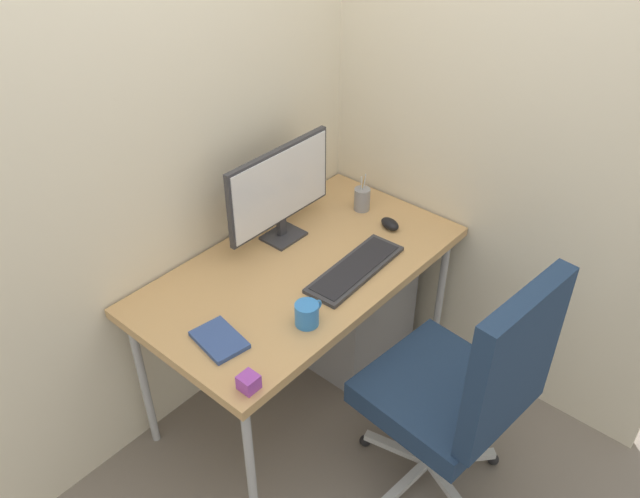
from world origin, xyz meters
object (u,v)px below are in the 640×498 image
object	(u,v)px
keyboard	(355,269)
mouse	(390,224)
office_chair	(465,387)
monitor	(280,189)
notebook	(219,340)
coffee_mug	(307,314)
desk_clamp_accessory	(249,382)
filing_cabinet	(350,297)
pen_holder	(362,199)

from	to	relation	value
keyboard	mouse	bearing A→B (deg)	12.75
office_chair	monitor	bearing A→B (deg)	84.73
notebook	coffee_mug	distance (m)	0.32
desk_clamp_accessory	coffee_mug	bearing A→B (deg)	10.31
filing_cabinet	mouse	world-z (taller)	mouse
mouse	desk_clamp_accessory	bearing A→B (deg)	-153.67
filing_cabinet	coffee_mug	xyz separation A→B (m)	(-0.60, -0.28, 0.46)
office_chair	notebook	distance (m)	0.88
monitor	mouse	bearing A→B (deg)	-41.23
filing_cabinet	desk_clamp_accessory	size ratio (longest dim) A/B	11.09
office_chair	mouse	world-z (taller)	office_chair
filing_cabinet	coffee_mug	bearing A→B (deg)	-155.32
monitor	pen_holder	xyz separation A→B (m)	(0.39, -0.12, -0.18)
notebook	desk_clamp_accessory	bearing A→B (deg)	-100.07
monitor	desk_clamp_accessory	size ratio (longest dim) A/B	9.29
filing_cabinet	pen_holder	size ratio (longest dim) A/B	3.76
office_chair	mouse	xyz separation A→B (m)	(0.44, 0.66, 0.18)
office_chair	desk_clamp_accessory	xyz separation A→B (m)	(-0.60, 0.46, 0.18)
office_chair	coffee_mug	size ratio (longest dim) A/B	9.05
office_chair	pen_holder	size ratio (longest dim) A/B	6.27
mouse	desk_clamp_accessory	world-z (taller)	desk_clamp_accessory
office_chair	pen_holder	bearing A→B (deg)	60.33
office_chair	keyboard	distance (m)	0.62
office_chair	keyboard	bearing A→B (deg)	79.79
keyboard	coffee_mug	world-z (taller)	coffee_mug
pen_holder	notebook	xyz separation A→B (m)	(-1.00, -0.16, -0.05)
keyboard	pen_holder	xyz separation A→B (m)	(0.38, 0.26, 0.04)
mouse	pen_holder	xyz separation A→B (m)	(0.04, 0.19, 0.03)
coffee_mug	notebook	bearing A→B (deg)	148.24
mouse	keyboard	bearing A→B (deg)	-151.83
keyboard	desk_clamp_accessory	world-z (taller)	desk_clamp_accessory
coffee_mug	keyboard	bearing A→B (deg)	9.73
pen_holder	keyboard	bearing A→B (deg)	-145.21
keyboard	pen_holder	world-z (taller)	pen_holder
desk_clamp_accessory	mouse	bearing A→B (deg)	10.91
mouse	coffee_mug	size ratio (longest dim) A/B	0.80
mouse	office_chair	bearing A→B (deg)	-108.34
filing_cabinet	monitor	xyz separation A→B (m)	(-0.27, 0.17, 0.65)
mouse	notebook	xyz separation A→B (m)	(-0.96, 0.03, -0.01)
notebook	office_chair	bearing A→B (deg)	-44.24
mouse	coffee_mug	bearing A→B (deg)	-153.36
filing_cabinet	keyboard	distance (m)	0.54
monitor	pen_holder	world-z (taller)	monitor
keyboard	mouse	world-z (taller)	mouse
office_chair	mouse	distance (m)	0.82
coffee_mug	desk_clamp_accessory	xyz separation A→B (m)	(-0.35, -0.06, -0.02)
office_chair	filing_cabinet	world-z (taller)	office_chair
filing_cabinet	pen_holder	xyz separation A→B (m)	(0.13, 0.05, 0.47)
office_chair	coffee_mug	xyz separation A→B (m)	(-0.25, 0.53, 0.20)
desk_clamp_accessory	monitor	bearing A→B (deg)	36.64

